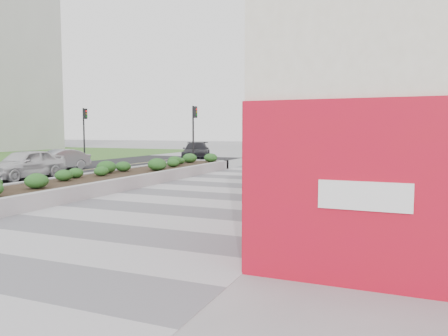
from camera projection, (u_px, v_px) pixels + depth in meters
The scene contains 13 objects.
ground at pixel (145, 222), 11.98m from camera, with size 160.00×160.00×0.00m, color gray.
walkway at pixel (194, 204), 14.74m from camera, with size 8.00×36.00×0.01m, color #A8A8AD.
building at pixel (419, 93), 17.20m from camera, with size 6.04×24.08×8.00m.
planter at pixel (127, 175), 20.49m from camera, with size 3.00×18.00×0.90m.
street at pixel (24, 178), 23.02m from camera, with size 10.00×40.00×0.00m, color black.
traffic_signal_near at pixel (194, 126), 30.60m from camera, with size 0.33×0.28×4.20m.
traffic_signal_far at pixel (85, 127), 33.68m from camera, with size 0.33×0.28×4.20m.
distant_bldg_north_l at pixel (323, 78), 63.58m from camera, with size 16.00×12.00×20.00m, color #ADAAA3.
manhole_cover at pixel (207, 205), 14.55m from camera, with size 0.44×0.44×0.01m, color #595654.
skateboarder at pixel (279, 166), 21.02m from camera, with size 0.55×0.74×1.52m.
car_white at pixel (25, 164), 22.50m from camera, with size 1.80×4.48×1.53m, color silver.
car_silver at pixel (58, 160), 27.16m from camera, with size 1.38×3.95×1.30m, color #95969C.
car_dark at pixel (196, 151), 35.71m from camera, with size 2.13×5.23×1.52m, color black.
Camera 1 is at (6.57, -10.05, 2.51)m, focal length 35.00 mm.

